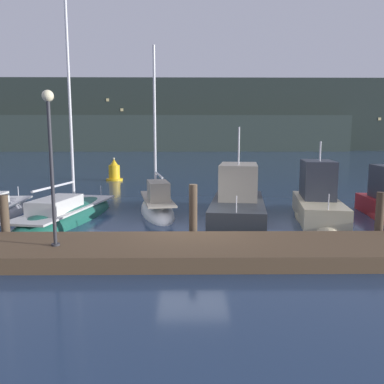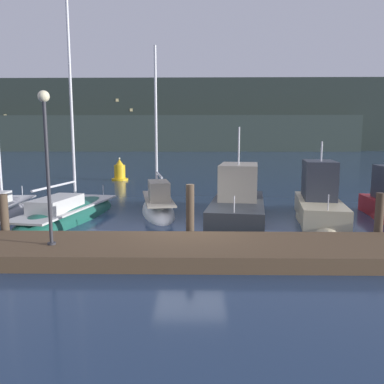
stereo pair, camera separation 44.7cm
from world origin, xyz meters
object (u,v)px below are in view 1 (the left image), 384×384
Objects in this scene: sailboat_berth_3 at (67,218)px; motorboat_berth_5 at (238,210)px; channel_buoy at (114,172)px; sailboat_berth_4 at (157,209)px; motorboat_berth_6 at (318,207)px; dock_lamppost at (50,144)px.

sailboat_berth_3 reaches higher than motorboat_berth_5.
motorboat_berth_5 is at bearing -61.70° from channel_buoy.
motorboat_berth_6 is (7.24, -1.19, 0.32)m from sailboat_berth_4.
sailboat_berth_3 reaches higher than motorboat_berth_6.
sailboat_berth_3 is at bearing -86.35° from channel_buoy.
dock_lamppost is (2.41, -21.01, 2.63)m from channel_buoy.
sailboat_berth_4 is 1.93× the size of dock_lamppost.
channel_buoy is at bearing 128.30° from motorboat_berth_6.
motorboat_berth_6 is (3.61, 0.38, 0.05)m from motorboat_berth_5.
sailboat_berth_4 is 1.40× the size of motorboat_berth_6.
motorboat_berth_6 is 19.35m from channel_buoy.
dock_lamppost is (-5.98, -5.44, 2.90)m from motorboat_berth_5.
motorboat_berth_5 is 1.14× the size of motorboat_berth_6.
dock_lamppost is at bearing -108.44° from sailboat_berth_4.
sailboat_berth_4 is at bearing 22.75° from sailboat_berth_3.
sailboat_berth_4 is (3.76, 1.57, 0.08)m from sailboat_berth_3.
channel_buoy is at bearing 96.54° from dock_lamppost.
sailboat_berth_3 is 15.61m from channel_buoy.
dock_lamppost is (-2.34, -7.02, 3.16)m from sailboat_berth_4.
channel_buoy is (-4.75, 13.99, 0.53)m from sailboat_berth_4.
motorboat_berth_5 is at bearing 42.33° from dock_lamppost.
channel_buoy is (-0.99, 15.56, 0.61)m from sailboat_berth_3.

